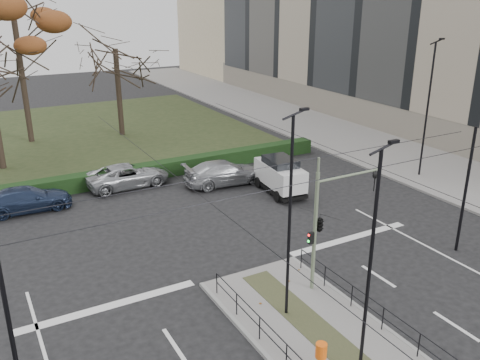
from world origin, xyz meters
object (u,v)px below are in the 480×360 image
object	(u,v)px
litter_bin	(321,351)
streetlamp_median_far	(290,217)
parked_car_fourth	(128,175)
rust_tree	(13,11)
streetlamp_median_near	(370,266)
streetlamp_sidewalk	(428,108)
bare_tree_center	(116,55)
traffic_light	(321,222)
parked_car_fifth	(224,173)
parked_car_third	(27,199)
white_van	(280,175)

from	to	relation	value
litter_bin	streetlamp_median_far	xyz separation A→B (m)	(0.75, 3.04, 3.27)
parked_car_fourth	rust_tree	distance (m)	17.09
litter_bin	streetlamp_median_near	xyz separation A→B (m)	(0.98, -0.77, 3.17)
streetlamp_sidewalk	streetlamp_median_near	bearing A→B (deg)	-142.37
streetlamp_median_far	bare_tree_center	world-z (taller)	bare_tree_center
streetlamp_sidewalk	streetlamp_median_far	bearing A→B (deg)	-152.09
traffic_light	parked_car_fifth	world-z (taller)	traffic_light
streetlamp_median_near	rust_tree	xyz separation A→B (m)	(-5.10, 33.81, 6.20)
rust_tree	parked_car_fifth	bearing A→B (deg)	-60.05
streetlamp_median_far	bare_tree_center	size ratio (longest dim) A/B	0.82
litter_bin	parked_car_fourth	bearing A→B (deg)	90.74
rust_tree	parked_car_fifth	world-z (taller)	rust_tree
parked_car_third	bare_tree_center	world-z (taller)	bare_tree_center
litter_bin	parked_car_fifth	bearing A→B (deg)	72.66
parked_car_fourth	white_van	distance (m)	9.53
streetlamp_median_near	streetlamp_sidewalk	size ratio (longest dim) A/B	0.86
streetlamp_median_far	white_van	bearing A→B (deg)	57.98
streetlamp_sidewalk	rust_tree	world-z (taller)	rust_tree
streetlamp_sidewalk	parked_car_third	size ratio (longest dim) A/B	1.85
streetlamp_median_near	rust_tree	bearing A→B (deg)	98.57
parked_car_fifth	white_van	bearing A→B (deg)	-138.19
streetlamp_median_far	parked_car_fourth	distance (m)	16.69
bare_tree_center	parked_car_fifth	bearing A→B (deg)	-81.42
streetlamp_median_near	bare_tree_center	distance (m)	32.54
streetlamp_sidewalk	bare_tree_center	world-z (taller)	bare_tree_center
streetlamp_median_far	parked_car_fourth	bearing A→B (deg)	93.52
parked_car_third	white_van	distance (m)	14.55
streetlamp_median_near	bare_tree_center	size ratio (longest dim) A/B	0.80
streetlamp_sidewalk	rust_tree	distance (m)	30.65
litter_bin	streetlamp_median_far	size ratio (longest dim) A/B	0.12
streetlamp_median_far	parked_car_third	distance (m)	17.18
traffic_light	white_van	world-z (taller)	traffic_light
streetlamp_median_far	rust_tree	xyz separation A→B (m)	(-4.87, 30.00, 6.10)
traffic_light	rust_tree	distance (m)	30.75
streetlamp_sidewalk	parked_car_fourth	bearing A→B (deg)	156.50
white_van	parked_car_fifth	distance (m)	3.75
traffic_light	parked_car_fourth	distance (m)	15.87
streetlamp_median_near	parked_car_third	world-z (taller)	streetlamp_median_near
white_van	bare_tree_center	xyz separation A→B (m)	(-4.49, 17.77, 5.57)
bare_tree_center	streetlamp_sidewalk	bearing A→B (deg)	-54.38
streetlamp_median_near	parked_car_third	xyz separation A→B (m)	(-7.31, 19.08, -3.30)
litter_bin	white_van	world-z (taller)	white_van
streetlamp_sidewalk	parked_car_third	distance (m)	24.76
litter_bin	white_van	distance (m)	15.73
traffic_light	streetlamp_median_far	distance (m)	2.56
bare_tree_center	white_van	bearing A→B (deg)	-75.81
litter_bin	streetlamp_median_far	world-z (taller)	streetlamp_median_far
streetlamp_median_far	litter_bin	bearing A→B (deg)	-103.95
streetlamp_median_far	parked_car_fourth	world-z (taller)	streetlamp_median_far
streetlamp_median_far	parked_car_fourth	size ratio (longest dim) A/B	1.50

